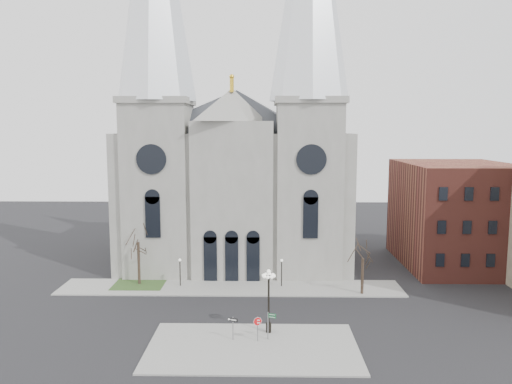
{
  "coord_description": "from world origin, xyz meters",
  "views": [
    {
      "loc": [
        4.01,
        -45.55,
        18.68
      ],
      "look_at": [
        3.05,
        8.0,
        11.8
      ],
      "focal_mm": 35.0,
      "sensor_mm": 36.0,
      "label": 1
    }
  ],
  "objects_px": {
    "globe_lamp": "(269,293)",
    "street_name_sign": "(269,324)",
    "stop_sign": "(258,324)",
    "one_way_sign": "(233,324)"
  },
  "relations": [
    {
      "from": "one_way_sign",
      "to": "street_name_sign",
      "type": "relative_size",
      "value": 0.84
    },
    {
      "from": "globe_lamp",
      "to": "street_name_sign",
      "type": "bearing_deg",
      "value": -89.57
    },
    {
      "from": "one_way_sign",
      "to": "stop_sign",
      "type": "bearing_deg",
      "value": 14.18
    },
    {
      "from": "globe_lamp",
      "to": "street_name_sign",
      "type": "distance_m",
      "value": 2.74
    },
    {
      "from": "one_way_sign",
      "to": "street_name_sign",
      "type": "distance_m",
      "value": 3.16
    },
    {
      "from": "stop_sign",
      "to": "street_name_sign",
      "type": "bearing_deg",
      "value": 21.96
    },
    {
      "from": "globe_lamp",
      "to": "one_way_sign",
      "type": "bearing_deg",
      "value": -152.01
    },
    {
      "from": "stop_sign",
      "to": "globe_lamp",
      "type": "height_order",
      "value": "globe_lamp"
    },
    {
      "from": "globe_lamp",
      "to": "street_name_sign",
      "type": "height_order",
      "value": "globe_lamp"
    },
    {
      "from": "stop_sign",
      "to": "one_way_sign",
      "type": "distance_m",
      "value": 2.2
    }
  ]
}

